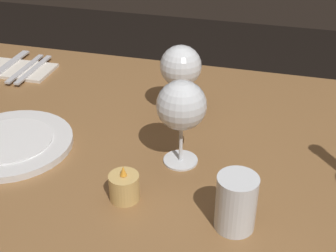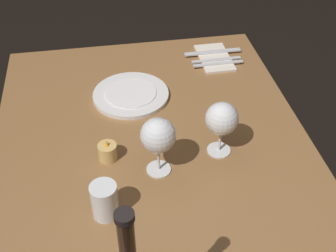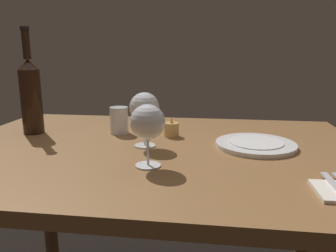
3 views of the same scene
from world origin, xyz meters
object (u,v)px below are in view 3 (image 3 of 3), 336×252
Objects in this scene: wine_glass_right at (147,123)px; votive_candle at (171,130)px; dinner_plate at (256,144)px; wine_glass_left at (144,108)px; water_tumbler at (119,122)px; wine_bottle at (31,94)px.

wine_glass_right is 2.41× the size of votive_candle.
votive_candle is at bearing 85.84° from wine_glass_right.
votive_candle is at bearing 161.52° from dinner_plate.
wine_glass_left is 0.18m from wine_glass_right.
wine_glass_right is 0.37m from water_tumbler.
wine_glass_left reaches higher than wine_glass_right.
wine_glass_left reaches higher than water_tumbler.
votive_candle is (0.19, -0.02, -0.02)m from water_tumbler.
dinner_plate is at bearing -18.48° from votive_candle.
wine_glass_left is 0.44m from wine_bottle.
votive_candle is at bearing 63.04° from wine_glass_left.
wine_glass_right is 0.44× the size of wine_bottle.
dinner_plate is (0.77, -0.07, -0.13)m from wine_bottle.
dinner_plate is at bearing -5.31° from wine_bottle.
wine_bottle reaches higher than wine_glass_left.
wine_bottle is 0.32m from water_tumbler.
water_tumbler is (-0.17, 0.32, -0.07)m from wine_glass_right.
wine_glass_right is 1.70× the size of water_tumbler.
wine_glass_left is 1.77× the size of water_tumbler.
dinner_plate is (0.46, -0.11, -0.03)m from water_tumbler.
wine_glass_right is 0.55m from wine_bottle.
wine_glass_left is 0.36m from dinner_plate.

